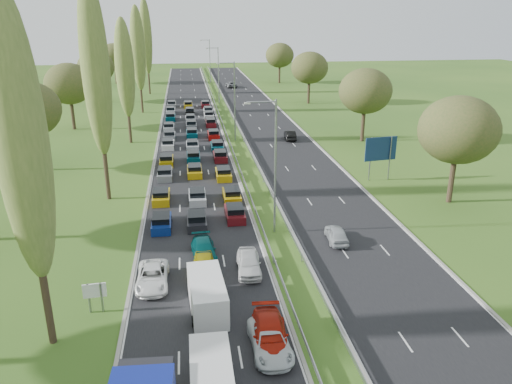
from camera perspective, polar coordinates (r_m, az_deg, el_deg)
ground at (r=80.23m, az=-2.53°, el=6.24°), size 260.00×260.00×0.00m
near_carriageway at (r=82.32m, az=-7.41°, el=6.44°), size 10.50×215.00×0.04m
far_carriageway at (r=83.53m, az=1.94°, el=6.78°), size 10.50×215.00×0.04m
central_reservation at (r=82.53m, az=-2.71°, el=7.00°), size 2.36×215.00×0.32m
lamp_columns at (r=77.09m, az=-2.45°, el=10.24°), size 0.18×140.18×12.00m
poplar_row at (r=66.70m, az=-15.85°, el=13.60°), size 2.80×127.80×22.44m
woodland_left at (r=64.19m, az=-25.46°, el=7.98°), size 8.00×166.00×11.10m
woodland_right at (r=70.61m, az=14.71°, el=10.13°), size 8.00×153.00×11.10m
traffic_queue_fill at (r=77.09m, az=-7.34°, el=5.87°), size 9.12×68.19×0.80m
near_car_2 at (r=37.35m, az=-11.74°, el=-9.45°), size 2.28×4.86×1.35m
near_car_7 at (r=40.70m, az=-6.00°, el=-6.57°), size 2.14×4.71×1.34m
near_car_8 at (r=38.28m, az=-5.91°, el=-8.32°), size 1.68×4.10×1.39m
near_car_10 at (r=30.25m, az=1.62°, el=-16.68°), size 2.26×4.80×1.33m
near_car_11 at (r=30.65m, az=1.60°, el=-15.95°), size 2.35×5.22×1.48m
near_car_12 at (r=38.33m, az=-0.84°, el=-8.07°), size 2.03×4.50×1.50m
far_car_0 at (r=43.77m, az=9.19°, el=-4.76°), size 1.91×4.07×1.35m
far_car_1 at (r=78.81m, az=3.91°, el=6.52°), size 1.87×4.49×1.45m
far_car_2 at (r=137.35m, az=-2.88°, el=12.18°), size 2.87×5.63×1.52m
white_van_front at (r=27.23m, az=-5.13°, el=-20.42°), size 2.10×5.37×2.16m
white_van_rear at (r=33.91m, az=-5.64°, el=-11.42°), size 2.20×5.60×2.25m
info_sign at (r=34.91m, az=-17.93°, el=-10.99°), size 1.50×0.23×2.10m
direction_sign at (r=60.18m, az=14.07°, el=4.60°), size 3.98×0.65×5.20m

